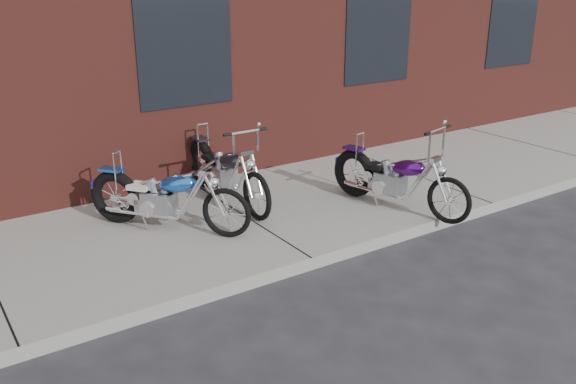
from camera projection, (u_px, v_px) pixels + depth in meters
ground at (311, 270)px, 6.67m from camera, size 120.00×120.00×0.00m
sidewalk at (243, 220)px, 7.82m from camera, size 22.00×3.00×0.15m
chopper_purple at (396, 181)px, 7.91m from camera, size 0.67×2.04×1.16m
chopper_blue at (165, 199)px, 7.25m from camera, size 1.40×1.70×0.92m
chopper_third at (225, 173)px, 8.15m from camera, size 0.53×2.17×1.10m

